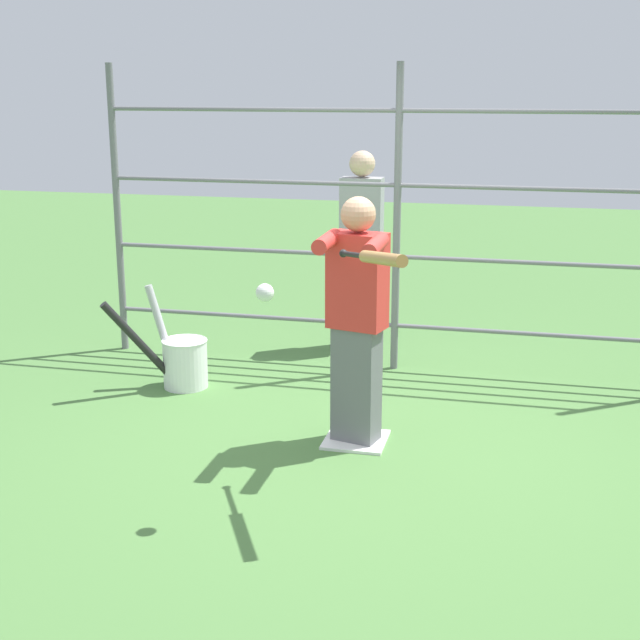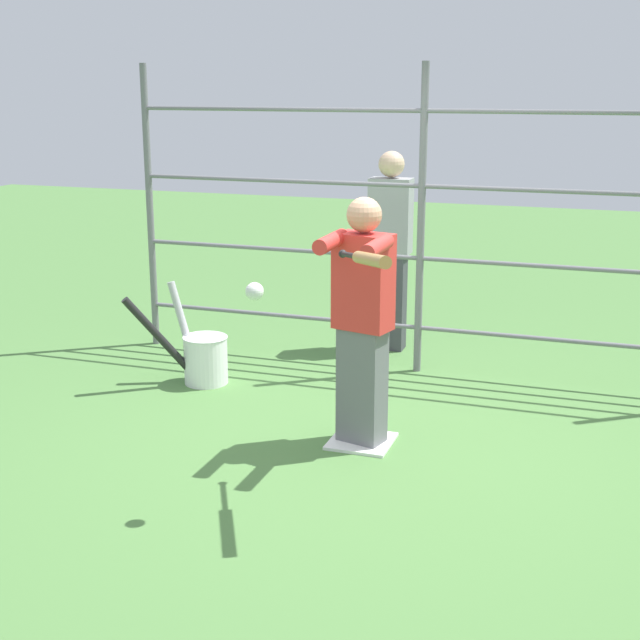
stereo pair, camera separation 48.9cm
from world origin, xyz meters
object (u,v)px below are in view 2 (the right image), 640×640
Objects in this scene: batter at (362,315)px; softball_in_flight at (255,291)px; baseball_bat_swinging at (367,259)px; bat_bucket at (202,357)px; bystander_behind_fence at (390,248)px.

batter is 16.78× the size of softball_in_flight.
batter is at bearing -72.33° from baseball_bat_swinging.
bat_bucket is 1.92m from bystander_behind_fence.
bystander_behind_fence is at bearing -128.99° from bat_bucket.
softball_in_flight is 0.06× the size of bystander_behind_fence.
baseball_bat_swinging is 7.97× the size of softball_in_flight.
bystander_behind_fence is (-1.13, -1.40, 0.68)m from bat_bucket.
batter reaches higher than softball_in_flight.
softball_in_flight reaches higher than bat_bucket.
batter reaches higher than baseball_bat_swinging.
batter is 1.82m from bat_bucket.
baseball_bat_swinging reaches higher than softball_in_flight.
bat_bucket is at bearing 51.01° from bystander_behind_fence.
softball_in_flight is 2.42m from bat_bucket.
baseball_bat_swinging is at bearing 102.39° from bystander_behind_fence.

